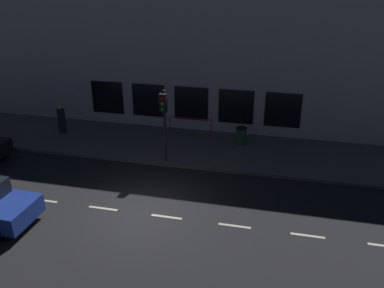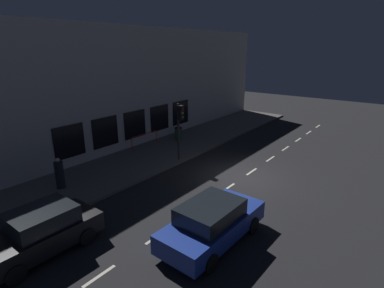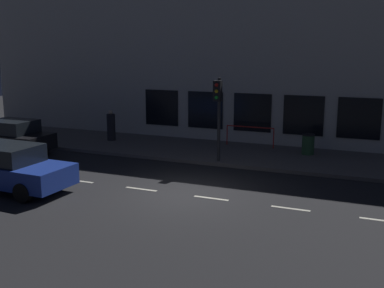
% 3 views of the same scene
% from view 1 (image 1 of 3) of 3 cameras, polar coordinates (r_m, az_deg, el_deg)
% --- Properties ---
extents(ground_plane, '(60.00, 60.00, 0.00)m').
position_cam_1_polar(ground_plane, '(16.07, -7.03, -9.60)').
color(ground_plane, '#232326').
extents(sidewalk, '(4.50, 32.00, 0.15)m').
position_cam_1_polar(sidewalk, '(21.26, -1.46, -0.32)').
color(sidewalk, '#5B5654').
rests_on(sidewalk, ground).
extents(building_facade, '(0.65, 32.00, 8.13)m').
position_cam_1_polar(building_facade, '(22.35, 0.08, 11.69)').
color(building_facade, beige).
rests_on(building_facade, ground).
extents(lane_centre_line, '(0.12, 27.20, 0.01)m').
position_cam_1_polar(lane_centre_line, '(15.80, -3.56, -10.10)').
color(lane_centre_line, beige).
rests_on(lane_centre_line, ground).
extents(traffic_light, '(0.48, 0.32, 3.48)m').
position_cam_1_polar(traffic_light, '(18.57, -3.95, 4.28)').
color(traffic_light, '#2D2D30').
rests_on(traffic_light, sidewalk).
extents(pedestrian_0, '(0.59, 0.59, 1.56)m').
position_cam_1_polar(pedestrian_0, '(23.65, -17.71, 3.14)').
color(pedestrian_0, '#232328').
rests_on(pedestrian_0, sidewalk).
extents(trash_bin, '(0.57, 0.57, 0.92)m').
position_cam_1_polar(trash_bin, '(21.32, 6.87, 1.15)').
color(trash_bin, '#2D5633').
rests_on(trash_bin, sidewalk).
extents(red_railing, '(0.05, 2.36, 0.97)m').
position_cam_1_polar(red_railing, '(22.23, -0.25, 3.08)').
color(red_railing, red).
rests_on(red_railing, sidewalk).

